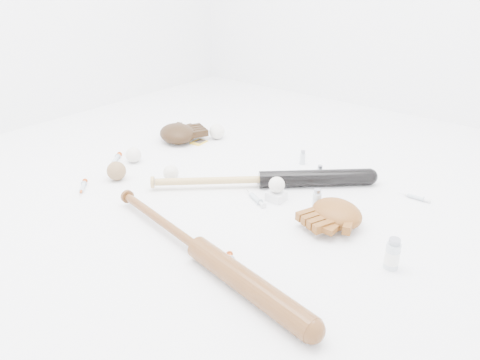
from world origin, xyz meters
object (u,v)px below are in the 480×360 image
Objects in this scene: bat_wood at (199,248)px; glove_dark at (177,133)px; bat_dark at (262,179)px; pedestal at (276,196)px.

glove_dark is (-0.81, 0.69, 0.01)m from bat_wood.
glove_dark is at bearing 124.80° from bat_dark.
bat_dark is 14.61× the size of pedestal.
bat_wood is (0.15, -0.54, 0.00)m from bat_dark.
pedestal is at bearing 104.18° from bat_wood.
bat_wood reaches higher than bat_dark.
pedestal is (0.12, -0.06, -0.02)m from bat_dark.
bat_dark is at bearing 153.40° from pedestal.
glove_dark is 3.83× the size of pedestal.
glove_dark reaches higher than bat_dark.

